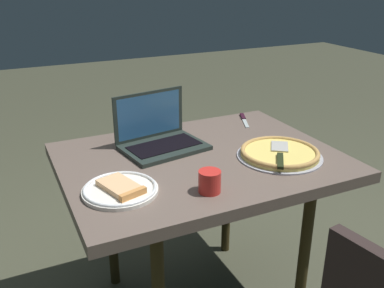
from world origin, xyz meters
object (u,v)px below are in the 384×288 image
Objects in this scene: pizza_tray at (280,153)px; table_knife at (244,119)px; laptop at (159,137)px; pizza_plate at (120,189)px; dining_table at (200,172)px; drink_cup at (210,181)px.

pizza_tray is 0.49m from table_knife.
laptop reaches higher than pizza_plate.
pizza_plate is 0.76× the size of pizza_tray.
dining_table is 0.43m from pizza_plate.
table_knife is at bearing -141.47° from dining_table.
pizza_plate reaches higher than pizza_tray.
pizza_tray is at bearing -160.29° from drink_cup.
laptop is 4.77× the size of drink_cup.
laptop is (0.11, -0.18, 0.12)m from dining_table.
pizza_plate reaches higher than table_knife.
drink_cup is (-0.29, 0.13, 0.03)m from pizza_plate.
dining_table is 4.25× the size of pizza_plate.
dining_table is 0.34m from pizza_tray.
laptop is 0.44m from pizza_plate.
table_knife is at bearing -130.21° from drink_cup.
pizza_plate is at bearing -24.04° from drink_cup.
pizza_plate is (0.28, 0.33, -0.03)m from laptop.
table_knife is (-0.53, -0.15, -0.04)m from laptop.
dining_table is 0.53m from table_knife.
table_knife is at bearing -103.88° from pizza_tray.
pizza_tray is at bearing 76.12° from table_knife.
laptop is at bearing -89.01° from drink_cup.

